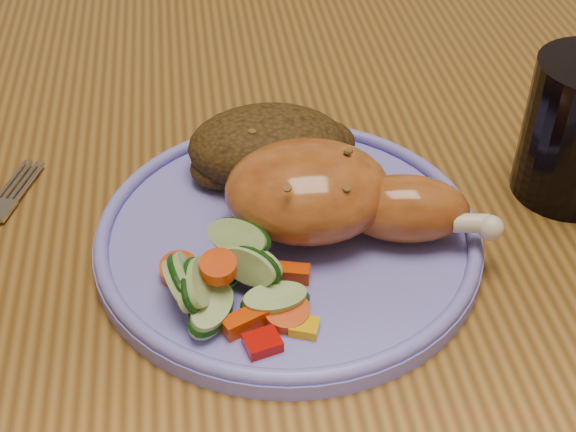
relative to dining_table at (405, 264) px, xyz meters
The scene contains 7 objects.
dining_table is the anchor object (origin of this frame).
chair_far 0.65m from the dining_table, 90.00° to the left, with size 0.42×0.42×0.91m.
plate 0.15m from the dining_table, 152.22° to the right, with size 0.27×0.27×0.01m, color #716BD3.
plate_rim 0.16m from the dining_table, 152.22° to the right, with size 0.26×0.26×0.01m, color #716BD3.
chicken_leg 0.15m from the dining_table, 144.85° to the right, with size 0.18×0.10×0.06m.
rice_pilaf 0.16m from the dining_table, 169.71° to the left, with size 0.13×0.09×0.05m.
vegetable_pile 0.22m from the dining_table, 143.63° to the right, with size 0.10×0.10×0.05m.
Camera 1 is at (-0.16, -0.47, 1.13)m, focal length 50.00 mm.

